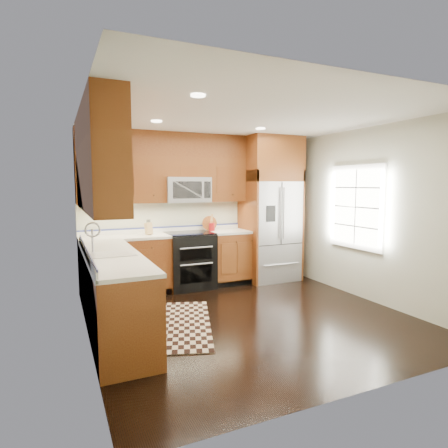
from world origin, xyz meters
name	(u,v)px	position (x,y,z in m)	size (l,w,h in m)	color
ground	(249,317)	(0.00, 0.00, 0.00)	(4.00, 4.00, 0.00)	black
wall_back	(197,210)	(0.00, 2.00, 1.30)	(4.00, 0.02, 2.60)	beige
wall_left	(85,226)	(-2.00, 0.00, 1.30)	(0.02, 4.00, 2.60)	beige
wall_right	(367,214)	(2.00, 0.00, 1.30)	(0.02, 4.00, 2.60)	beige
window	(356,207)	(1.98, 0.20, 1.40)	(0.04, 1.10, 1.30)	white
base_cabinets	(141,278)	(-1.23, 0.90, 0.45)	(2.85, 3.00, 0.90)	brown
countertop	(149,243)	(-1.09, 1.01, 0.92)	(2.86, 3.01, 0.04)	white
upper_cabinets	(142,165)	(-1.15, 1.09, 2.02)	(2.85, 3.00, 1.15)	brown
range	(190,260)	(-0.25, 1.67, 0.47)	(0.76, 0.67, 0.95)	black
microwave	(187,190)	(-0.25, 1.80, 1.66)	(0.76, 0.40, 0.42)	#B2B2B7
refrigerator	(270,209)	(1.30, 1.63, 1.30)	(0.98, 0.75, 2.60)	#B2B2B7
sink_faucet	(109,250)	(-1.73, 0.23, 0.99)	(0.54, 0.44, 0.37)	#B2B2B7
rug	(169,324)	(-1.05, 0.15, 0.01)	(1.02, 1.71, 0.01)	black
knife_block	(149,228)	(-0.93, 1.74, 1.04)	(0.11, 0.14, 0.25)	tan
utensil_crock	(212,225)	(0.19, 1.76, 1.04)	(0.14, 0.14, 0.30)	maroon
cutting_board	(210,230)	(0.19, 1.86, 0.95)	(0.26, 0.26, 0.02)	brown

